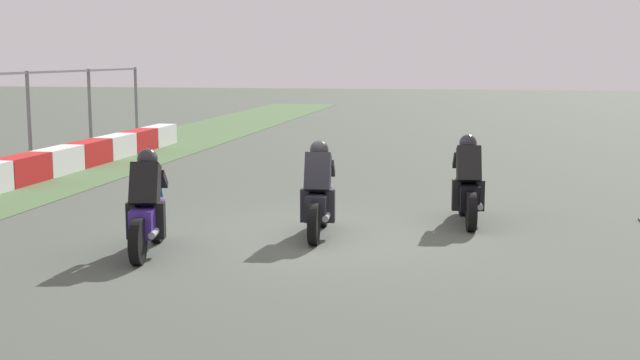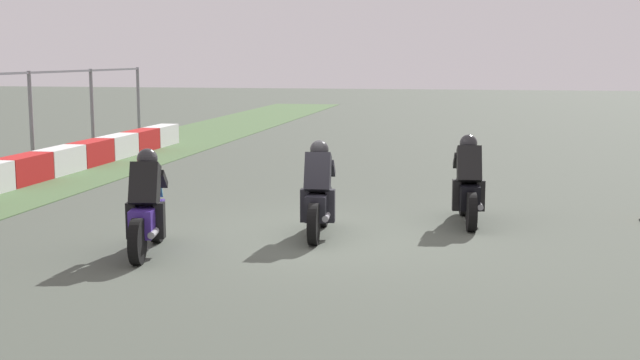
% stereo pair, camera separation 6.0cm
% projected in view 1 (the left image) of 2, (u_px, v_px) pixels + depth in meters
% --- Properties ---
extents(ground_plane, '(120.00, 120.00, 0.00)m').
position_uv_depth(ground_plane, '(320.00, 236.00, 13.33)').
color(ground_plane, '#484E44').
extents(rider_lane_a, '(2.04, 0.57, 1.51)m').
position_uv_depth(rider_lane_a, '(468.00, 187.00, 14.29)').
color(rider_lane_a, black).
rests_on(rider_lane_a, ground_plane).
extents(rider_lane_b, '(2.04, 0.56, 1.51)m').
position_uv_depth(rider_lane_b, '(319.00, 197.00, 13.30)').
color(rider_lane_b, black).
rests_on(rider_lane_b, ground_plane).
extents(rider_lane_c, '(2.03, 0.63, 1.51)m').
position_uv_depth(rider_lane_c, '(147.00, 211.00, 12.10)').
color(rider_lane_c, black).
rests_on(rider_lane_c, ground_plane).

